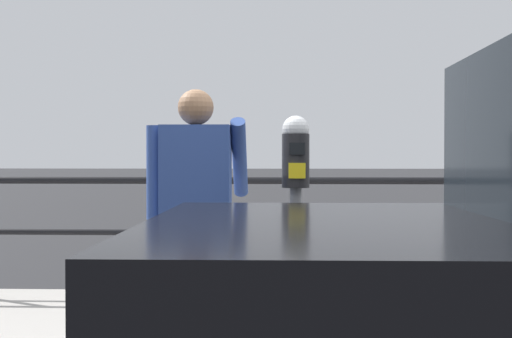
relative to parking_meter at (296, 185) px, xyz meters
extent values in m
cube|color=#ADA8A0|center=(0.37, 0.77, -1.11)|extent=(36.00, 2.35, 0.15)
cylinder|color=slate|center=(0.00, 0.00, -0.52)|extent=(0.07, 0.07, 1.02)
cylinder|color=black|center=(0.00, 0.00, 0.14)|extent=(0.16, 0.16, 0.32)
sphere|color=silver|center=(0.00, 0.00, 0.33)|extent=(0.16, 0.16, 0.16)
cube|color=black|center=(0.01, -0.08, 0.21)|extent=(0.09, 0.01, 0.07)
cube|color=yellow|center=(0.01, -0.08, 0.09)|extent=(0.10, 0.02, 0.09)
cylinder|color=slate|center=(-0.70, 0.00, -0.64)|extent=(0.15, 0.15, 0.79)
cylinder|color=slate|center=(-0.50, 0.00, -0.64)|extent=(0.15, 0.15, 0.79)
cube|color=#2D478C|center=(-0.60, 0.00, 0.06)|extent=(0.41, 0.22, 0.60)
sphere|color=#936B4C|center=(-0.60, 0.00, 0.46)|extent=(0.21, 0.21, 0.21)
cylinder|color=#2D478C|center=(-0.85, 0.00, 0.07)|extent=(0.09, 0.09, 0.56)
cylinder|color=#2D478C|center=(-0.34, 0.16, 0.16)|extent=(0.09, 0.42, 0.49)
cylinder|color=black|center=(0.37, 1.71, -0.03)|extent=(24.00, 0.06, 0.06)
cylinder|color=black|center=(0.37, 1.71, -0.48)|extent=(24.00, 0.05, 0.05)
cylinder|color=black|center=(-0.72, 1.71, -0.53)|extent=(0.06, 0.06, 1.00)
cylinder|color=black|center=(1.46, 1.71, -0.53)|extent=(0.06, 0.06, 1.00)
camera|label=1|loc=(-0.08, -3.85, 0.16)|focal=45.53mm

